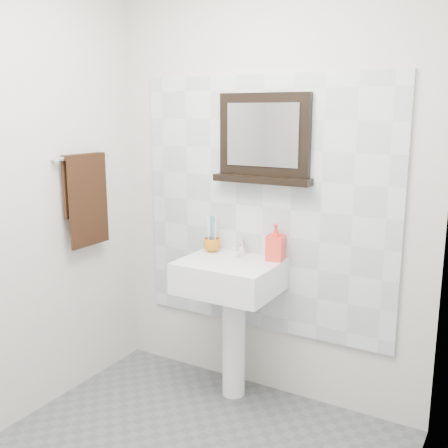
# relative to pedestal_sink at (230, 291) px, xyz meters

# --- Properties ---
(back_wall) EXTENTS (2.00, 0.01, 2.50)m
(back_wall) POSITION_rel_pedestal_sink_xyz_m (0.10, 0.23, 0.57)
(back_wall) COLOR beige
(back_wall) RESTS_ON ground
(right_wall) EXTENTS (0.01, 2.20, 2.50)m
(right_wall) POSITION_rel_pedestal_sink_xyz_m (1.10, -0.87, 0.57)
(right_wall) COLOR beige
(right_wall) RESTS_ON ground
(splashback) EXTENTS (1.60, 0.02, 1.50)m
(splashback) POSITION_rel_pedestal_sink_xyz_m (0.10, 0.21, 0.47)
(splashback) COLOR silver
(splashback) RESTS_ON back_wall
(pedestal_sink) EXTENTS (0.55, 0.44, 0.96)m
(pedestal_sink) POSITION_rel_pedestal_sink_xyz_m (0.00, 0.00, 0.00)
(pedestal_sink) COLOR white
(pedestal_sink) RESTS_ON ground
(toothbrush_cup) EXTENTS (0.13, 0.13, 0.08)m
(toothbrush_cup) POSITION_rel_pedestal_sink_xyz_m (-0.19, 0.12, 0.22)
(toothbrush_cup) COLOR #C87217
(toothbrush_cup) RESTS_ON pedestal_sink
(toothbrushes) EXTENTS (0.05, 0.04, 0.21)m
(toothbrushes) POSITION_rel_pedestal_sink_xyz_m (-0.19, 0.12, 0.31)
(toothbrushes) COLOR white
(toothbrushes) RESTS_ON toothbrush_cup
(soap_dispenser) EXTENTS (0.11, 0.11, 0.21)m
(soap_dispenser) POSITION_rel_pedestal_sink_xyz_m (0.22, 0.14, 0.29)
(soap_dispenser) COLOR red
(soap_dispenser) RESTS_ON pedestal_sink
(framed_mirror) EXTENTS (0.59, 0.11, 0.50)m
(framed_mirror) POSITION_rel_pedestal_sink_xyz_m (0.11, 0.19, 0.86)
(framed_mirror) COLOR black
(framed_mirror) RESTS_ON back_wall
(towel_bar) EXTENTS (0.07, 0.40, 0.03)m
(towel_bar) POSITION_rel_pedestal_sink_xyz_m (-0.85, -0.26, 0.76)
(towel_bar) COLOR silver
(towel_bar) RESTS_ON left_wall
(hand_towel) EXTENTS (0.06, 0.30, 0.55)m
(hand_towel) POSITION_rel_pedestal_sink_xyz_m (-0.84, -0.26, 0.55)
(hand_towel) COLOR black
(hand_towel) RESTS_ON towel_bar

